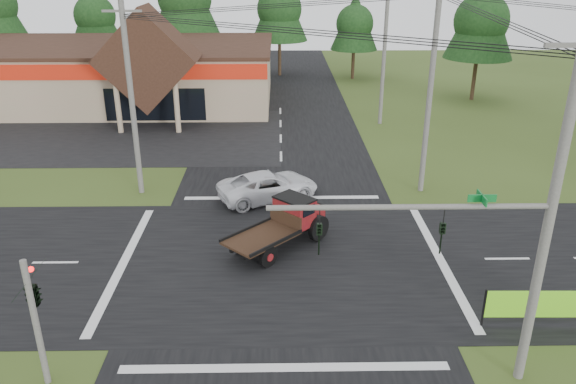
{
  "coord_description": "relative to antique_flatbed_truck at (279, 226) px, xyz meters",
  "views": [
    {
      "loc": [
        -0.12,
        -21.67,
        12.45
      ],
      "look_at": [
        0.28,
        2.65,
        2.2
      ],
      "focal_mm": 35.0,
      "sensor_mm": 36.0,
      "label": 1
    }
  ],
  "objects": [
    {
      "name": "tree_row_b",
      "position": [
        -19.83,
        40.73,
        5.59
      ],
      "size": [
        5.6,
        5.6,
        10.1
      ],
      "color": "#332316",
      "rests_on": "ground"
    },
    {
      "name": "road_ew",
      "position": [
        0.17,
        -1.27,
        -1.1
      ],
      "size": [
        120.0,
        12.0,
        0.02
      ],
      "primitive_type": "cube",
      "color": "black",
      "rests_on": "ground"
    },
    {
      "name": "utility_pole_nr",
      "position": [
        7.67,
        -8.77,
        4.53
      ],
      "size": [
        2.0,
        0.3,
        11.0
      ],
      "color": "#595651",
      "rests_on": "ground"
    },
    {
      "name": "utility_pole_ne",
      "position": [
        8.17,
        6.73,
        4.78
      ],
      "size": [
        2.0,
        0.3,
        11.5
      ],
      "color": "#595651",
      "rests_on": "ground"
    },
    {
      "name": "tree_side_ne",
      "position": [
        18.17,
        28.73,
        6.27
      ],
      "size": [
        6.16,
        6.16,
        11.11
      ],
      "color": "#332316",
      "rests_on": "ground"
    },
    {
      "name": "utility_pole_nw",
      "position": [
        -7.83,
        6.73,
        4.28
      ],
      "size": [
        2.0,
        0.3,
        10.5
      ],
      "color": "#595651",
      "rests_on": "ground"
    },
    {
      "name": "tree_row_d",
      "position": [
        0.17,
        40.73,
        6.27
      ],
      "size": [
        6.16,
        6.16,
        11.11
      ],
      "color": "#332316",
      "rests_on": "ground"
    },
    {
      "name": "traffic_signal_mast",
      "position": [
        5.99,
        -8.77,
        3.31
      ],
      "size": [
        8.12,
        0.24,
        7.0
      ],
      "color": "#595651",
      "rests_on": "ground"
    },
    {
      "name": "tree_row_e",
      "position": [
        8.17,
        38.73,
        4.92
      ],
      "size": [
        5.04,
        5.04,
        9.09
      ],
      "color": "#332316",
      "rests_on": "ground"
    },
    {
      "name": "cvs_building",
      "position": [
        -15.54,
        28.3,
        1.67
      ],
      "size": [
        30.4,
        18.2,
        9.19
      ],
      "color": "tan",
      "rests_on": "ground"
    },
    {
      "name": "parking_apron",
      "position": [
        -13.83,
        17.73,
        -1.1
      ],
      "size": [
        28.0,
        14.0,
        0.02
      ],
      "primitive_type": "cube",
      "color": "black",
      "rests_on": "ground"
    },
    {
      "name": "road_ns",
      "position": [
        0.17,
        -1.27,
        -1.1
      ],
      "size": [
        12.0,
        120.0,
        0.02
      ],
      "primitive_type": "cube",
      "color": "black",
      "rests_on": "ground"
    },
    {
      "name": "roadside_banner",
      "position": [
        9.57,
        -6.13,
        -0.34
      ],
      "size": [
        4.51,
        0.2,
        1.54
      ],
      "primitive_type": null,
      "rotation": [
        0.0,
        0.0,
        -0.02
      ],
      "color": "#73D91C",
      "rests_on": "ground"
    },
    {
      "name": "utility_pole_n",
      "position": [
        8.17,
        20.73,
        4.63
      ],
      "size": [
        2.0,
        0.3,
        11.2
      ],
      "color": "#595651",
      "rests_on": "ground"
    },
    {
      "name": "antique_flatbed_truck",
      "position": [
        0.0,
        0.0,
        0.0
      ],
      "size": [
        5.16,
        5.22,
        2.22
      ],
      "primitive_type": null,
      "rotation": [
        0.0,
        0.0,
        -0.77
      ],
      "color": "#600D17",
      "rests_on": "ground"
    },
    {
      "name": "ground",
      "position": [
        0.17,
        -1.27,
        -1.11
      ],
      "size": [
        120.0,
        120.0,
        0.0
      ],
      "primitive_type": "plane",
      "color": "#384B1A",
      "rests_on": "ground"
    },
    {
      "name": "traffic_signal_corner",
      "position": [
        -7.33,
        -8.59,
        2.41
      ],
      "size": [
        0.53,
        2.48,
        4.4
      ],
      "color": "#595651",
      "rests_on": "ground"
    },
    {
      "name": "white_pickup",
      "position": [
        -0.57,
        5.66,
        -0.34
      ],
      "size": [
        6.08,
        4.55,
        1.54
      ],
      "primitive_type": "imported",
      "rotation": [
        0.0,
        0.0,
        1.98
      ],
      "color": "white",
      "rests_on": "ground"
    }
  ]
}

